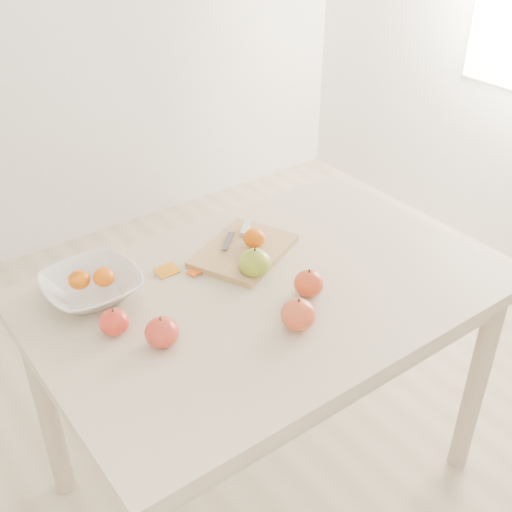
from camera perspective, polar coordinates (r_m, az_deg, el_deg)
ground at (r=2.20m, az=0.82°, el=-18.74°), size 3.50×3.50×0.00m
table at (r=1.74m, az=0.98°, el=-5.39°), size 1.20×0.80×0.75m
cutting_board at (r=1.81m, az=-1.10°, el=0.46°), size 0.34×0.31×0.02m
board_tangerine at (r=1.80m, az=-0.15°, el=1.61°), size 0.06×0.06×0.05m
fruit_bowl at (r=1.68m, az=-14.40°, el=-2.65°), size 0.24×0.24×0.06m
bowl_tangerine_near at (r=1.67m, az=-15.44°, el=-2.04°), size 0.06×0.06×0.05m
bowl_tangerine_far at (r=1.66m, az=-13.38°, el=-1.82°), size 0.06×0.06×0.05m
orange_peel_a at (r=1.75m, az=-7.91°, el=-1.41°), size 0.06×0.05×0.01m
orange_peel_b at (r=1.74m, az=-5.37°, el=-1.43°), size 0.05×0.04×0.01m
paring_knife at (r=1.87m, az=-1.20°, el=2.27°), size 0.15×0.10×0.01m
apple_green at (r=1.70m, az=-0.11°, el=-0.64°), size 0.09×0.09×0.08m
apple_red_a at (r=1.55m, az=-12.48°, el=-5.75°), size 0.07×0.07×0.06m
apple_red_e at (r=1.64m, az=4.71°, el=-2.43°), size 0.08×0.08×0.07m
apple_red_d at (r=1.49m, az=-8.37°, el=-6.74°), size 0.08×0.08×0.07m
apple_red_c at (r=1.53m, az=3.76°, el=-5.21°), size 0.09×0.09×0.08m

